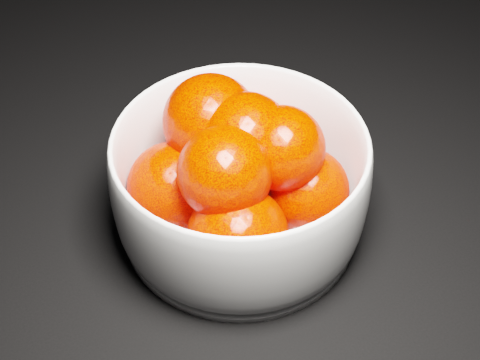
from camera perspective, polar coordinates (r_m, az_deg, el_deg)
name	(u,v)px	position (r m, az deg, el deg)	size (l,w,h in m)	color
bowl	(240,184)	(0.63, 0.00, -0.38)	(0.24, 0.24, 0.12)	white
orange_pile	(237,167)	(0.61, -0.28, 1.10)	(0.20, 0.20, 0.14)	#F61900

